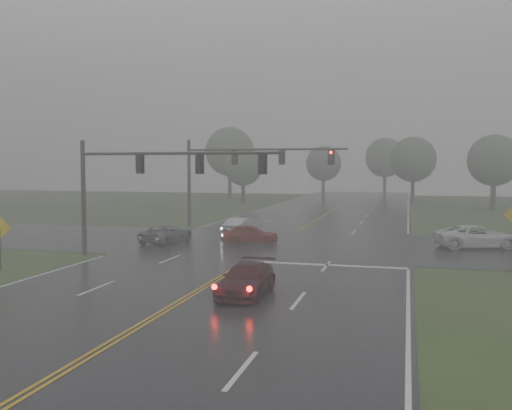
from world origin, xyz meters
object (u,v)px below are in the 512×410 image
(sedan_silver, at_px, (242,235))
(signal_gantry_far, at_px, (236,165))
(signal_gantry_near, at_px, (141,175))
(sedan_maroon, at_px, (246,295))
(car_grey, at_px, (167,243))
(pickup_white, at_px, (477,248))
(sedan_red, at_px, (250,244))

(sedan_silver, height_order, signal_gantry_far, signal_gantry_far)
(signal_gantry_near, bearing_deg, signal_gantry_far, 88.05)
(sedan_maroon, xyz_separation_m, signal_gantry_far, (-8.01, 24.95, 5.41))
(car_grey, bearing_deg, signal_gantry_far, -90.28)
(signal_gantry_far, bearing_deg, sedan_maroon, -72.21)
(car_grey, bearing_deg, sedan_silver, -116.51)
(pickup_white, xyz_separation_m, signal_gantry_near, (-19.45, -9.04, 4.85))
(car_grey, distance_m, pickup_white, 20.84)
(sedan_red, distance_m, pickup_white, 15.00)
(sedan_maroon, relative_size, sedan_silver, 1.07)
(signal_gantry_far, bearing_deg, sedan_red, -68.06)
(sedan_maroon, bearing_deg, pickup_white, 56.73)
(sedan_maroon, bearing_deg, car_grey, 124.51)
(sedan_silver, distance_m, pickup_white, 16.94)
(signal_gantry_near, bearing_deg, sedan_silver, 76.89)
(sedan_maroon, distance_m, pickup_white, 20.06)
(sedan_maroon, distance_m, sedan_red, 15.61)
(pickup_white, distance_m, signal_gantry_near, 22.00)
(sedan_red, relative_size, signal_gantry_far, 0.28)
(signal_gantry_far, bearing_deg, pickup_white, -23.20)
(sedan_silver, bearing_deg, signal_gantry_near, 86.62)
(sedan_silver, relative_size, car_grey, 0.92)
(sedan_red, height_order, pickup_white, pickup_white)
(pickup_white, distance_m, signal_gantry_far, 21.23)
(sedan_red, distance_m, car_grey, 5.85)
(sedan_silver, height_order, pickup_white, pickup_white)
(pickup_white, bearing_deg, sedan_silver, 65.66)
(car_grey, bearing_deg, pickup_white, -163.16)
(sedan_red, bearing_deg, sedan_silver, 12.42)
(car_grey, bearing_deg, signal_gantry_near, 109.78)
(signal_gantry_near, relative_size, signal_gantry_far, 0.88)
(car_grey, height_order, signal_gantry_near, signal_gantry_near)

